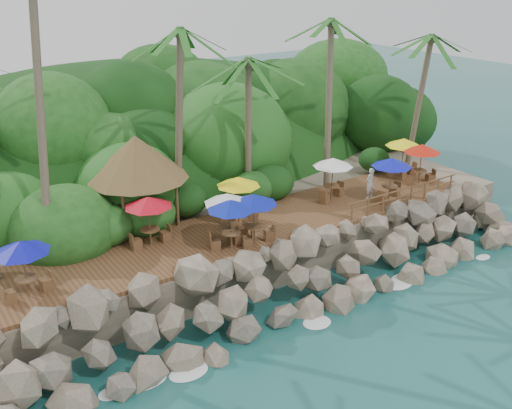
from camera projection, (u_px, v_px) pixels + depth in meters
ground at (331, 317)px, 26.20m from camera, size 140.00×140.00×0.00m
land_base at (170, 189)px, 38.09m from camera, size 32.00×25.20×2.10m
jungle_hill at (127, 173)px, 44.25m from camera, size 44.80×28.00×15.40m
seawall at (304, 276)px, 27.30m from camera, size 29.00×4.00×2.30m
terrace at (256, 226)px, 29.97m from camera, size 26.00×5.00×0.20m
jungle_foliage at (178, 209)px, 37.72m from camera, size 44.00×16.00×12.00m
foam_line at (327, 314)px, 26.42m from camera, size 25.20×0.80×0.06m
palms at (220, 27)px, 28.37m from camera, size 32.72×7.29×14.04m
palapa at (136, 157)px, 28.88m from camera, size 5.11×5.11×4.60m
dining_clusters at (282, 184)px, 29.63m from camera, size 25.30×4.92×2.43m
railing at (405, 195)px, 32.14m from camera, size 8.30×0.10×1.00m
waiter at (370, 183)px, 32.98m from camera, size 0.72×0.53×1.78m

